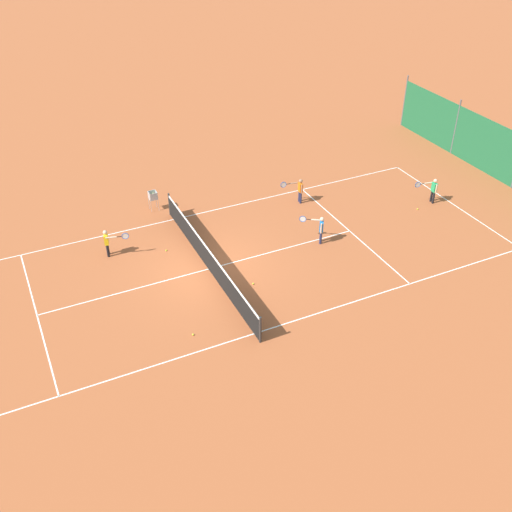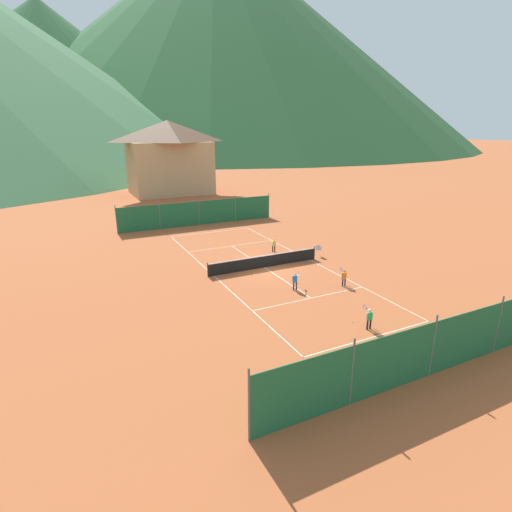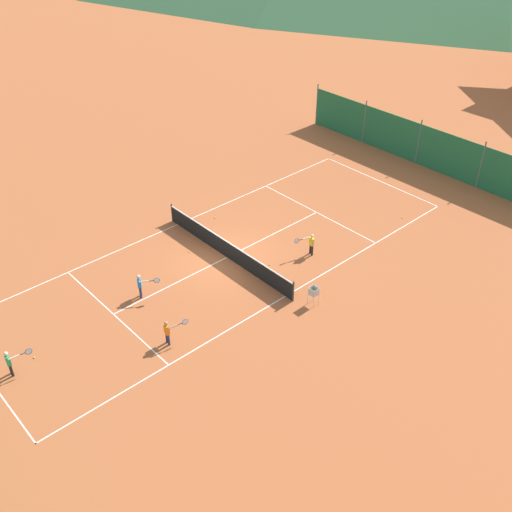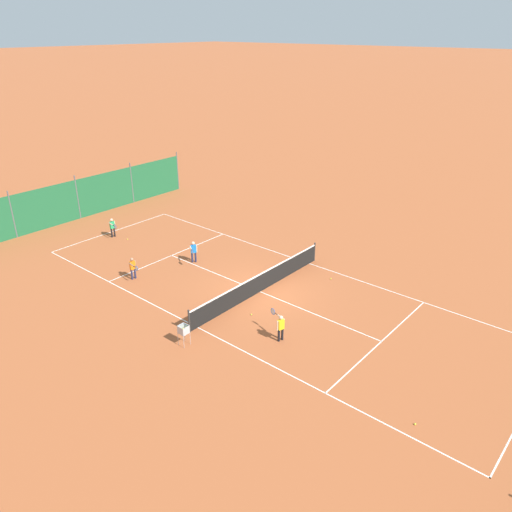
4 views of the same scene
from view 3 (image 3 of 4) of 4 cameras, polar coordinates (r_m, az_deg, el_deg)
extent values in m
plane|color=#A8542D|center=(29.38, -2.76, -0.12)|extent=(600.00, 600.00, 0.00)
cube|color=white|center=(36.92, 11.67, 7.03)|extent=(8.25, 0.05, 0.01)
cube|color=white|center=(32.15, -7.46, 3.01)|extent=(0.05, 23.85, 0.01)
cube|color=white|center=(26.94, 2.85, -3.83)|extent=(0.05, 23.85, 0.01)
cube|color=white|center=(33.12, 5.79, 4.16)|extent=(8.20, 0.05, 0.01)
cube|color=white|center=(26.67, -13.42, -5.41)|extent=(8.20, 0.05, 0.01)
cube|color=white|center=(29.38, -2.76, -0.11)|extent=(0.05, 12.80, 0.01)
cylinder|color=#2D2D2D|center=(32.20, -8.00, 4.11)|extent=(0.08, 0.08, 1.06)
cylinder|color=#2D2D2D|center=(26.37, 3.56, -3.39)|extent=(0.08, 0.08, 1.06)
cube|color=black|center=(29.12, -2.79, 0.62)|extent=(9.10, 0.02, 0.91)
cube|color=white|center=(28.86, -2.81, 1.40)|extent=(9.10, 0.04, 0.06)
cube|color=#1E6038|center=(39.09, 15.19, 10.26)|extent=(17.20, 0.04, 2.60)
cylinder|color=#59595E|center=(43.82, 5.82, 14.19)|extent=(0.08, 0.08, 2.90)
cylinder|color=#59595E|center=(41.27, 10.29, 12.47)|extent=(0.08, 0.08, 2.90)
cylinder|color=#59595E|center=(39.03, 15.22, 10.46)|extent=(0.08, 0.08, 2.90)
cylinder|color=#59595E|center=(37.16, 20.64, 8.14)|extent=(0.08, 0.08, 2.90)
cylinder|color=#23284C|center=(27.28, -10.93, -3.23)|extent=(0.10, 0.10, 0.56)
cylinder|color=#23284C|center=(27.13, -10.93, -3.47)|extent=(0.10, 0.10, 0.56)
cube|color=blue|center=(26.90, -11.05, -2.51)|extent=(0.31, 0.28, 0.44)
sphere|color=beige|center=(26.71, -11.13, -1.95)|extent=(0.17, 0.17, 0.17)
cylinder|color=beige|center=(27.04, -11.05, -2.29)|extent=(0.06, 0.06, 0.44)
cylinder|color=beige|center=(26.65, -10.63, -2.40)|extent=(0.29, 0.40, 0.06)
cylinder|color=black|center=(26.63, -9.95, -2.35)|extent=(0.13, 0.18, 0.03)
torus|color=#1E4CB2|center=(26.62, -9.43, -2.30)|extent=(0.17, 0.25, 0.28)
cylinder|color=silver|center=(26.62, -9.43, -2.30)|extent=(0.14, 0.21, 0.25)
cylinder|color=black|center=(29.47, 5.37, 0.52)|extent=(0.10, 0.10, 0.54)
cylinder|color=black|center=(29.59, 5.19, 0.69)|extent=(0.10, 0.10, 0.54)
cube|color=yellow|center=(29.26, 5.33, 1.39)|extent=(0.29, 0.21, 0.42)
sphere|color=beige|center=(29.09, 5.37, 1.92)|extent=(0.17, 0.17, 0.17)
cylinder|color=beige|center=(29.15, 5.51, 1.23)|extent=(0.06, 0.06, 0.42)
cylinder|color=beige|center=(29.19, 4.83, 1.72)|extent=(0.17, 0.42, 0.06)
cylinder|color=black|center=(29.05, 4.31, 1.57)|extent=(0.08, 0.19, 0.03)
torus|color=#1E4CB2|center=(28.94, 3.91, 1.45)|extent=(0.09, 0.28, 0.28)
cylinder|color=silver|center=(28.94, 3.91, 1.45)|extent=(0.07, 0.24, 0.25)
cylinder|color=black|center=(25.05, -22.36, -9.83)|extent=(0.10, 0.10, 0.55)
cylinder|color=black|center=(24.92, -22.25, -10.08)|extent=(0.10, 0.10, 0.55)
cube|color=#239E5B|center=(24.66, -22.56, -9.14)|extent=(0.29, 0.19, 0.43)
sphere|color=beige|center=(24.45, -22.73, -8.59)|extent=(0.17, 0.17, 0.17)
cylinder|color=beige|center=(24.79, -22.66, -8.91)|extent=(0.06, 0.06, 0.43)
cylinder|color=beige|center=(24.44, -22.07, -8.93)|extent=(0.12, 0.43, 0.06)
cylinder|color=black|center=(24.46, -21.37, -8.68)|extent=(0.06, 0.20, 0.03)
torus|color=#1E4CB2|center=(24.48, -20.84, -8.50)|extent=(0.06, 0.28, 0.28)
cylinder|color=silver|center=(24.48, -20.84, -8.50)|extent=(0.04, 0.25, 0.25)
cylinder|color=#23284C|center=(24.73, -8.50, -7.66)|extent=(0.10, 0.10, 0.55)
cylinder|color=#23284C|center=(24.61, -8.32, -7.90)|extent=(0.10, 0.10, 0.55)
cube|color=orange|center=(24.34, -8.50, -6.94)|extent=(0.28, 0.19, 0.42)
sphere|color=#A37556|center=(24.13, -8.57, -6.37)|extent=(0.17, 0.17, 0.17)
cylinder|color=#A37556|center=(24.46, -8.68, -6.72)|extent=(0.06, 0.06, 0.42)
cylinder|color=#A37556|center=(24.18, -7.91, -6.69)|extent=(0.13, 0.43, 0.06)
cylinder|color=black|center=(24.27, -7.26, -6.44)|extent=(0.06, 0.20, 0.03)
torus|color=#1E4CB2|center=(24.34, -6.76, -6.24)|extent=(0.07, 0.28, 0.28)
cylinder|color=silver|center=(24.34, -6.76, -6.24)|extent=(0.04, 0.25, 0.25)
sphere|color=#CCE033|center=(29.88, -6.41, 0.43)|extent=(0.07, 0.07, 0.07)
sphere|color=#CCE033|center=(32.50, -3.95, 3.69)|extent=(0.07, 0.07, 0.07)
sphere|color=#CCE033|center=(33.38, 13.76, 3.59)|extent=(0.07, 0.07, 0.07)
sphere|color=#CCE033|center=(28.79, 1.30, -0.83)|extent=(0.07, 0.07, 0.07)
sphere|color=#CCE033|center=(25.52, -20.38, -9.05)|extent=(0.07, 0.07, 0.07)
cylinder|color=#B7B7BC|center=(26.42, 4.95, -4.09)|extent=(0.02, 0.02, 0.55)
cylinder|color=#B7B7BC|center=(26.24, 5.49, -4.44)|extent=(0.02, 0.02, 0.55)
cylinder|color=#B7B7BC|center=(26.62, 5.46, -3.78)|extent=(0.02, 0.02, 0.55)
cylinder|color=#B7B7BC|center=(26.45, 5.99, -4.12)|extent=(0.02, 0.02, 0.55)
cube|color=#B7B7BC|center=(26.25, 5.51, -3.63)|extent=(0.34, 0.34, 0.02)
cube|color=#B7B7BC|center=(26.05, 5.27, -3.50)|extent=(0.34, 0.02, 0.34)
cube|color=#B7B7BC|center=(26.26, 5.78, -3.19)|extent=(0.34, 0.02, 0.34)
cube|color=#B7B7BC|center=(26.24, 5.25, -3.18)|extent=(0.02, 0.34, 0.34)
cube|color=#B7B7BC|center=(26.07, 5.80, -3.52)|extent=(0.02, 0.34, 0.34)
sphere|color=#CCE033|center=(26.12, 5.54, -3.75)|extent=(0.07, 0.07, 0.07)
sphere|color=#CCE033|center=(26.19, 5.33, -3.60)|extent=(0.07, 0.07, 0.07)
sphere|color=#CCE033|center=(26.28, 5.53, -3.46)|extent=(0.07, 0.07, 0.07)
sphere|color=#CCE033|center=(26.22, 5.60, -3.58)|extent=(0.07, 0.07, 0.07)
sphere|color=#CCE033|center=(26.20, 5.41, -3.59)|extent=(0.07, 0.07, 0.07)
sphere|color=#CCE033|center=(26.37, 5.49, -3.30)|extent=(0.07, 0.07, 0.07)
sphere|color=#CCE033|center=(26.25, 5.53, -3.36)|extent=(0.07, 0.07, 0.07)
sphere|color=#CCE033|center=(26.17, 5.19, -3.48)|extent=(0.07, 0.07, 0.07)
sphere|color=#CCE033|center=(26.18, 5.54, -3.49)|extent=(0.07, 0.07, 0.07)
sphere|color=#CCE033|center=(26.29, 5.51, -3.29)|extent=(0.07, 0.07, 0.07)
sphere|color=#CCE033|center=(26.21, 5.85, -3.45)|extent=(0.07, 0.07, 0.07)
sphere|color=#CCE033|center=(26.13, 5.28, -3.55)|extent=(0.07, 0.07, 0.07)
sphere|color=#CCE033|center=(26.06, 5.55, -3.54)|extent=(0.07, 0.07, 0.07)
sphere|color=#CCE033|center=(26.13, 5.67, -3.42)|extent=(0.07, 0.07, 0.07)
sphere|color=#CCE033|center=(26.24, 5.43, -3.22)|extent=(0.07, 0.07, 0.07)
sphere|color=#CCE033|center=(26.07, 5.65, -3.53)|extent=(0.07, 0.07, 0.07)
camera|label=1|loc=(42.39, -13.34, 29.52)|focal=42.00mm
camera|label=2|loc=(34.33, -59.11, 7.03)|focal=28.00mm
camera|label=4|loc=(29.10, 43.56, 15.45)|focal=35.00mm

